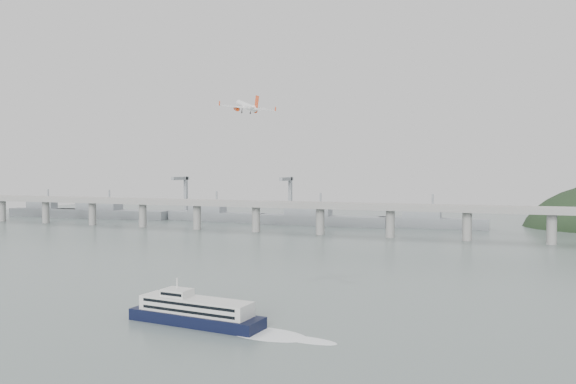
% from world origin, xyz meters
% --- Properties ---
extents(ground, '(900.00, 900.00, 0.00)m').
position_xyz_m(ground, '(0.00, 0.00, 0.00)').
color(ground, slate).
rests_on(ground, ground).
extents(bridge, '(800.00, 22.00, 23.90)m').
position_xyz_m(bridge, '(-1.15, 200.00, 17.65)').
color(bridge, gray).
rests_on(bridge, ground).
extents(distant_fleet, '(453.00, 60.90, 40.00)m').
position_xyz_m(distant_fleet, '(-155.36, 265.08, 6.22)').
color(distant_fleet, gray).
rests_on(distant_fleet, ground).
extents(ferry, '(70.39, 16.81, 13.28)m').
position_xyz_m(ferry, '(5.03, -36.24, 3.60)').
color(ferry, black).
rests_on(ferry, ground).
extents(airliner, '(26.33, 27.21, 10.37)m').
position_xyz_m(airliner, '(-32.33, 81.04, 78.54)').
color(airliner, white).
rests_on(airliner, ground).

